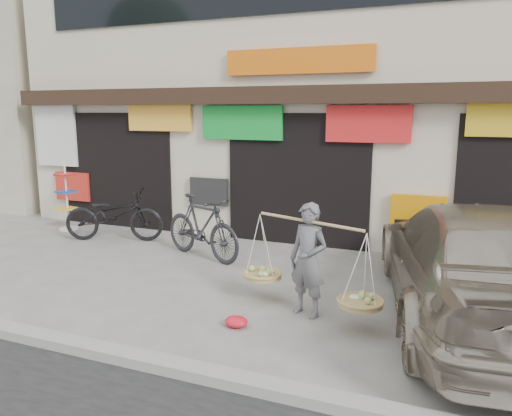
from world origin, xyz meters
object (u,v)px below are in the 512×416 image
at_px(suv, 477,262).
at_px(display_rack, 67,203).
at_px(bike_1, 202,227).
at_px(bike_0, 114,215).
at_px(street_vendor, 308,265).

bearing_deg(suv, display_rack, -24.08).
bearing_deg(bike_1, bike_0, 100.98).
bearing_deg(suv, street_vendor, 7.38).
height_order(street_vendor, bike_0, street_vendor).
height_order(bike_1, display_rack, display_rack).
distance_m(street_vendor, bike_1, 3.19).
distance_m(bike_0, display_rack, 1.69).
relative_size(street_vendor, suv, 0.36).
relative_size(street_vendor, display_rack, 1.30).
bearing_deg(display_rack, suv, -12.87).
bearing_deg(bike_0, suv, -122.16).
height_order(bike_0, display_rack, display_rack).
bearing_deg(display_rack, bike_0, -13.68).
height_order(street_vendor, suv, suv).
relative_size(suv, display_rack, 3.60).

